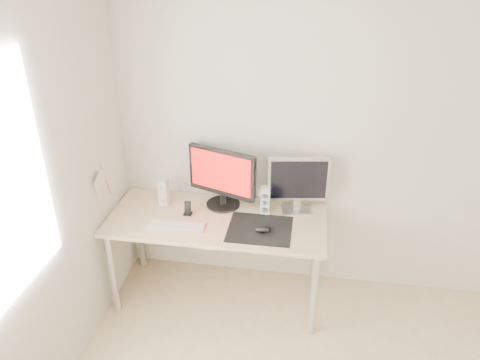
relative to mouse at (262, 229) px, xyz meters
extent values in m
plane|color=silver|center=(0.58, 0.50, 0.50)|extent=(3.50, 0.00, 3.50)
cube|color=black|center=(-0.02, 0.03, -0.02)|extent=(0.45, 0.40, 0.00)
ellipsoid|color=black|center=(0.00, 0.00, 0.00)|extent=(0.11, 0.07, 0.04)
cube|color=#D1B587|center=(-0.35, 0.13, -0.04)|extent=(1.60, 0.70, 0.03)
cylinder|color=silver|center=(-1.09, -0.16, -0.40)|extent=(0.05, 0.05, 0.70)
cylinder|color=silver|center=(0.39, -0.16, -0.40)|extent=(0.05, 0.05, 0.70)
cylinder|color=silver|center=(-1.09, 0.42, -0.40)|extent=(0.05, 0.05, 0.70)
cylinder|color=silver|center=(0.39, 0.42, -0.40)|extent=(0.05, 0.05, 0.70)
cylinder|color=black|center=(-0.34, 0.32, -0.02)|extent=(0.33, 0.33, 0.02)
cylinder|color=black|center=(-0.34, 0.32, 0.05)|extent=(0.05, 0.05, 0.12)
cube|color=black|center=(-0.34, 0.31, 0.26)|extent=(0.53, 0.23, 0.36)
cube|color=red|center=(-0.35, 0.29, 0.27)|extent=(0.47, 0.17, 0.30)
cube|color=silver|center=(0.22, 0.33, -0.02)|extent=(0.24, 0.19, 0.01)
cube|color=#B2B2B4|center=(0.22, 0.33, 0.04)|extent=(0.06, 0.05, 0.10)
cube|color=#B4B4B7|center=(0.22, 0.33, 0.24)|extent=(0.45, 0.11, 0.34)
cube|color=black|center=(0.22, 0.31, 0.24)|extent=(0.41, 0.07, 0.30)
cube|color=white|center=(-0.79, 0.27, 0.08)|extent=(0.07, 0.08, 0.21)
cylinder|color=#B5B6B8|center=(-0.79, 0.22, 0.02)|extent=(0.04, 0.01, 0.04)
cylinder|color=silver|center=(-0.79, 0.22, 0.08)|extent=(0.04, 0.01, 0.04)
cylinder|color=silver|center=(-0.79, 0.22, 0.14)|extent=(0.04, 0.01, 0.04)
cube|color=silver|center=(-0.01, 0.26, 0.08)|extent=(0.07, 0.08, 0.21)
cylinder|color=silver|center=(-0.01, 0.22, 0.02)|extent=(0.04, 0.01, 0.04)
cylinder|color=silver|center=(-0.01, 0.22, 0.08)|extent=(0.04, 0.01, 0.04)
cylinder|color=#B2B2B5|center=(-0.01, 0.22, 0.14)|extent=(0.04, 0.01, 0.04)
cube|color=silver|center=(-0.61, -0.03, -0.02)|extent=(0.42, 0.13, 0.01)
cube|color=silver|center=(-0.61, -0.03, -0.01)|extent=(0.40, 0.12, 0.01)
cube|color=black|center=(-0.57, 0.14, -0.02)|extent=(0.06, 0.05, 0.01)
cube|color=black|center=(-0.57, 0.14, 0.04)|extent=(0.05, 0.02, 0.10)
cylinder|color=#A57F54|center=(-1.14, 0.05, 0.27)|extent=(0.01, 0.10, 0.29)
cube|color=white|center=(-1.14, -0.04, 0.31)|extent=(0.00, 0.19, 0.15)
camera|label=1|loc=(0.28, -2.73, 1.80)|focal=35.00mm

